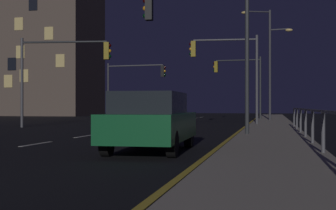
{
  "coord_description": "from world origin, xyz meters",
  "views": [
    {
      "loc": [
        7.29,
        -4.64,
        1.21
      ],
      "look_at": [
        1.09,
        23.41,
        1.27
      ],
      "focal_mm": 50.28,
      "sensor_mm": 36.0,
      "label": 1
    }
  ],
  "objects_px": {
    "traffic_light_overhead_east": "(62,63)",
    "traffic_light_far_center": "(239,75)",
    "traffic_light_near_right": "(227,61)",
    "traffic_light_far_right": "(202,30)",
    "street_lamp_across_street": "(273,65)",
    "traffic_light_near_left": "(134,79)",
    "building_distant": "(36,40)",
    "street_lamp_far_end": "(266,55)",
    "car": "(151,121)"
  },
  "relations": [
    {
      "from": "traffic_light_overhead_east",
      "to": "building_distant",
      "type": "bearing_deg",
      "value": 120.41
    },
    {
      "from": "traffic_light_overhead_east",
      "to": "street_lamp_far_end",
      "type": "height_order",
      "value": "street_lamp_far_end"
    },
    {
      "from": "street_lamp_far_end",
      "to": "building_distant",
      "type": "relative_size",
      "value": 0.43
    },
    {
      "from": "street_lamp_across_street",
      "to": "traffic_light_near_right",
      "type": "bearing_deg",
      "value": -106.79
    },
    {
      "from": "building_distant",
      "to": "traffic_light_far_center",
      "type": "bearing_deg",
      "value": -29.24
    },
    {
      "from": "traffic_light_far_center",
      "to": "street_lamp_far_end",
      "type": "height_order",
      "value": "street_lamp_far_end"
    },
    {
      "from": "traffic_light_overhead_east",
      "to": "traffic_light_near_left",
      "type": "xyz_separation_m",
      "value": [
        0.13,
        13.63,
        -0.12
      ]
    },
    {
      "from": "car",
      "to": "traffic_light_far_center",
      "type": "relative_size",
      "value": 0.86
    },
    {
      "from": "street_lamp_far_end",
      "to": "street_lamp_across_street",
      "type": "bearing_deg",
      "value": 44.28
    },
    {
      "from": "traffic_light_near_right",
      "to": "traffic_light_far_center",
      "type": "bearing_deg",
      "value": 90.3
    },
    {
      "from": "car",
      "to": "traffic_light_near_right",
      "type": "distance_m",
      "value": 16.6
    },
    {
      "from": "traffic_light_near_right",
      "to": "building_distant",
      "type": "height_order",
      "value": "building_distant"
    },
    {
      "from": "traffic_light_near_left",
      "to": "street_lamp_far_end",
      "type": "bearing_deg",
      "value": -5.48
    },
    {
      "from": "traffic_light_near_right",
      "to": "street_lamp_far_end",
      "type": "distance_m",
      "value": 8.95
    },
    {
      "from": "traffic_light_near_right",
      "to": "traffic_light_far_center",
      "type": "xyz_separation_m",
      "value": [
        -0.06,
        11.92,
        -0.07
      ]
    },
    {
      "from": "traffic_light_far_center",
      "to": "traffic_light_near_left",
      "type": "bearing_deg",
      "value": -165.13
    },
    {
      "from": "traffic_light_far_right",
      "to": "street_lamp_across_street",
      "type": "bearing_deg",
      "value": 81.78
    },
    {
      "from": "traffic_light_overhead_east",
      "to": "traffic_light_near_left",
      "type": "height_order",
      "value": "traffic_light_overhead_east"
    },
    {
      "from": "traffic_light_overhead_east",
      "to": "traffic_light_near_right",
      "type": "bearing_deg",
      "value": 24.42
    },
    {
      "from": "car",
      "to": "street_lamp_across_street",
      "type": "height_order",
      "value": "street_lamp_across_street"
    },
    {
      "from": "traffic_light_overhead_east",
      "to": "building_distant",
      "type": "distance_m",
      "value": 36.45
    },
    {
      "from": "traffic_light_far_center",
      "to": "street_lamp_far_end",
      "type": "xyz_separation_m",
      "value": [
        2.24,
        -3.33,
        1.35
      ]
    },
    {
      "from": "traffic_light_near_right",
      "to": "building_distant",
      "type": "relative_size",
      "value": 0.27
    },
    {
      "from": "traffic_light_far_center",
      "to": "street_lamp_across_street",
      "type": "bearing_deg",
      "value": -44.35
    },
    {
      "from": "traffic_light_far_center",
      "to": "street_lamp_across_street",
      "type": "distance_m",
      "value": 4.0
    },
    {
      "from": "street_lamp_far_end",
      "to": "traffic_light_near_right",
      "type": "bearing_deg",
      "value": -104.25
    },
    {
      "from": "traffic_light_far_right",
      "to": "building_distant",
      "type": "xyz_separation_m",
      "value": [
        -26.97,
        37.14,
        5.56
      ]
    },
    {
      "from": "traffic_light_near_right",
      "to": "building_distant",
      "type": "distance_m",
      "value": 38.62
    },
    {
      "from": "traffic_light_overhead_east",
      "to": "traffic_light_far_center",
      "type": "relative_size",
      "value": 0.99
    },
    {
      "from": "car",
      "to": "street_lamp_far_end",
      "type": "distance_m",
      "value": 25.41
    },
    {
      "from": "traffic_light_far_center",
      "to": "traffic_light_near_right",
      "type": "bearing_deg",
      "value": -89.7
    },
    {
      "from": "traffic_light_near_right",
      "to": "traffic_light_far_right",
      "type": "bearing_deg",
      "value": -90.14
    },
    {
      "from": "traffic_light_overhead_east",
      "to": "traffic_light_near_left",
      "type": "bearing_deg",
      "value": 89.44
    },
    {
      "from": "traffic_light_near_left",
      "to": "traffic_light_far_right",
      "type": "bearing_deg",
      "value": -66.39
    },
    {
      "from": "car",
      "to": "traffic_light_far_center",
      "type": "height_order",
      "value": "traffic_light_far_center"
    },
    {
      "from": "building_distant",
      "to": "street_lamp_far_end",
      "type": "bearing_deg",
      "value": -32.24
    },
    {
      "from": "traffic_light_overhead_east",
      "to": "street_lamp_far_end",
      "type": "relative_size",
      "value": 0.61
    },
    {
      "from": "traffic_light_far_right",
      "to": "street_lamp_far_end",
      "type": "relative_size",
      "value": 0.68
    },
    {
      "from": "building_distant",
      "to": "traffic_light_far_right",
      "type": "bearing_deg",
      "value": -54.02
    },
    {
      "from": "car",
      "to": "street_lamp_across_street",
      "type": "bearing_deg",
      "value": 82.74
    },
    {
      "from": "car",
      "to": "traffic_light_near_left",
      "type": "distance_m",
      "value": 27.33
    },
    {
      "from": "street_lamp_across_street",
      "to": "traffic_light_overhead_east",
      "type": "bearing_deg",
      "value": -131.33
    },
    {
      "from": "traffic_light_near_left",
      "to": "car",
      "type": "bearing_deg",
      "value": -72.47
    },
    {
      "from": "traffic_light_far_right",
      "to": "traffic_light_near_left",
      "type": "distance_m",
      "value": 21.6
    },
    {
      "from": "traffic_light_far_right",
      "to": "traffic_light_far_center",
      "type": "bearing_deg",
      "value": 90.1
    },
    {
      "from": "traffic_light_overhead_east",
      "to": "traffic_light_far_center",
      "type": "bearing_deg",
      "value": 61.22
    },
    {
      "from": "traffic_light_far_center",
      "to": "building_distant",
      "type": "bearing_deg",
      "value": 150.76
    },
    {
      "from": "car",
      "to": "traffic_light_near_right",
      "type": "height_order",
      "value": "traffic_light_near_right"
    },
    {
      "from": "car",
      "to": "traffic_light_far_center",
      "type": "distance_m",
      "value": 28.38
    },
    {
      "from": "traffic_light_overhead_east",
      "to": "street_lamp_across_street",
      "type": "distance_m",
      "value": 17.54
    }
  ]
}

